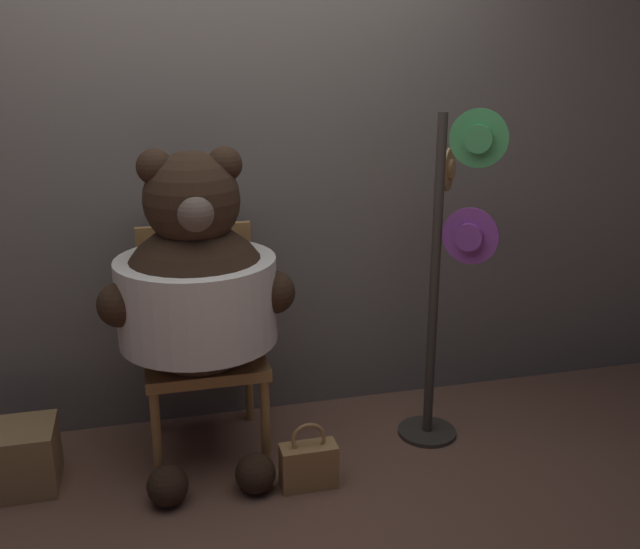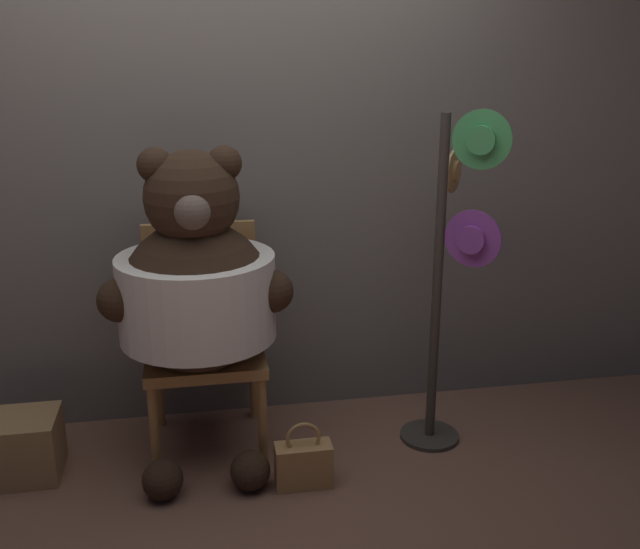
{
  "view_description": "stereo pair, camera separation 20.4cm",
  "coord_description": "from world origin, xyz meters",
  "px_view_note": "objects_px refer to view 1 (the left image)",
  "views": [
    {
      "loc": [
        -0.35,
        -2.75,
        1.78
      ],
      "look_at": [
        0.37,
        0.1,
        0.85
      ],
      "focal_mm": 40.0,
      "sensor_mm": 36.0,
      "label": 1
    },
    {
      "loc": [
        -0.15,
        -2.79,
        1.78
      ],
      "look_at": [
        0.37,
        0.1,
        0.85
      ],
      "focal_mm": 40.0,
      "sensor_mm": 36.0,
      "label": 2
    }
  ],
  "objects_px": {
    "chair": "(201,333)",
    "handbag_on_ground": "(309,464)",
    "hat_display_rack": "(450,265)",
    "teddy_bear": "(197,290)"
  },
  "relations": [
    {
      "from": "chair",
      "to": "handbag_on_ground",
      "type": "relative_size",
      "value": 3.41
    },
    {
      "from": "chair",
      "to": "hat_display_rack",
      "type": "relative_size",
      "value": 0.66
    },
    {
      "from": "chair",
      "to": "teddy_bear",
      "type": "xyz_separation_m",
      "value": [
        -0.02,
        -0.18,
        0.27
      ]
    },
    {
      "from": "teddy_bear",
      "to": "handbag_on_ground",
      "type": "bearing_deg",
      "value": -36.82
    },
    {
      "from": "teddy_bear",
      "to": "hat_display_rack",
      "type": "bearing_deg",
      "value": -2.61
    },
    {
      "from": "teddy_bear",
      "to": "chair",
      "type": "bearing_deg",
      "value": 83.31
    },
    {
      "from": "teddy_bear",
      "to": "hat_display_rack",
      "type": "distance_m",
      "value": 1.12
    },
    {
      "from": "handbag_on_ground",
      "to": "hat_display_rack",
      "type": "bearing_deg",
      "value": 19.55
    },
    {
      "from": "teddy_bear",
      "to": "handbag_on_ground",
      "type": "distance_m",
      "value": 0.87
    },
    {
      "from": "chair",
      "to": "handbag_on_ground",
      "type": "bearing_deg",
      "value": -51.51
    }
  ]
}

